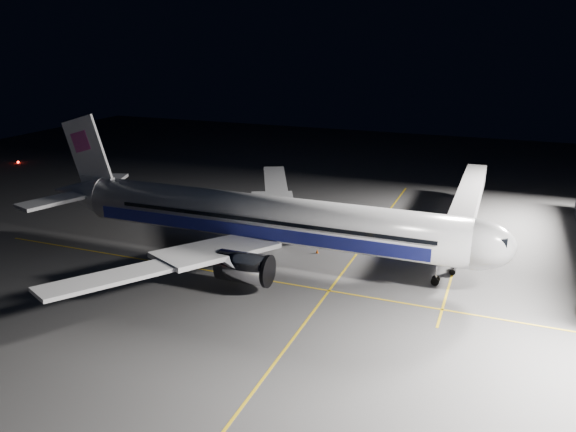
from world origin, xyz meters
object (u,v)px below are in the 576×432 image
Objects in this scene: jet_bridge at (467,203)px; safety_cone_b at (317,251)px; safety_cone_c at (260,224)px; baggage_tug at (266,229)px; airliner at (258,218)px; safety_cone_a at (228,238)px.

jet_bridge reaches higher than safety_cone_b.
safety_cone_c is at bearing 147.63° from safety_cone_b.
baggage_tug is 9.77m from safety_cone_b.
airliner is 113.22× the size of safety_cone_b.
safety_cone_b is 0.87× the size of safety_cone_c.
safety_cone_a is (-6.42, 4.00, -4.84)m from airliner.
safety_cone_b is at bearing -32.37° from safety_cone_c.
jet_bridge is at bearing 38.04° from airliner.
jet_bridge reaches higher than safety_cone_a.
baggage_tug reaches higher than safety_cone_b.
airliner is 1.79× the size of jet_bridge.
airliner is at bearing -141.96° from jet_bridge.
baggage_tug is at bearing 107.87° from airliner.
airliner is 94.76× the size of safety_cone_a.
safety_cone_a is at bearing -158.06° from baggage_tug.
safety_cone_b is (-16.76, -14.06, -4.31)m from jet_bridge.
safety_cone_a is 1.19× the size of safety_cone_b.
airliner is at bearing -31.93° from safety_cone_a.
safety_cone_a is 12.74m from safety_cone_b.
airliner is 8.98m from safety_cone_a.
jet_bridge is 11.19× the size of baggage_tug.
airliner is 20.00× the size of baggage_tug.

